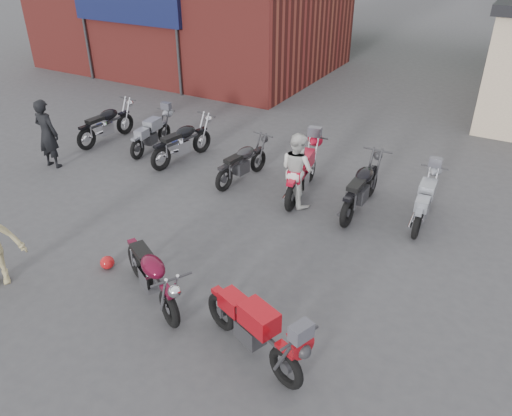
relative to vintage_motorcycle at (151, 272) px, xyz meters
The scene contains 14 objects.
ground 0.63m from the vintage_motorcycle, 104.10° to the right, with size 90.00×90.00×0.00m, color #39393C.
brick_building 16.58m from the vintage_motorcycle, 123.21° to the left, with size 12.00×8.00×4.00m, color maroon.
vintage_motorcycle is the anchor object (origin of this frame).
sportbike 2.15m from the vintage_motorcycle, ahead, with size 2.07×0.68×1.20m, color #A20D15, non-canonical shape.
helmet 1.48m from the vintage_motorcycle, 168.32° to the left, with size 0.27×0.27×0.25m, color #A71114.
person_dark 6.61m from the vintage_motorcycle, 153.47° to the left, with size 0.67×0.44×1.84m, color black.
person_light 4.39m from the vintage_motorcycle, 81.67° to the left, with size 0.84×0.65×1.72m, color beige.
row_bike_0 7.71m from the vintage_motorcycle, 139.66° to the left, with size 2.05×0.68×1.19m, color black, non-canonical shape.
row_bike_1 6.68m from the vintage_motorcycle, 130.01° to the left, with size 1.83×0.61×1.06m, color gray, non-canonical shape.
row_bike_2 5.84m from the vintage_motorcycle, 121.74° to the left, with size 2.09×0.69×1.21m, color black, non-canonical shape.
row_bike_3 4.84m from the vintage_motorcycle, 102.43° to the left, with size 1.89×0.62×1.09m, color #232325, non-canonical shape.
row_bike_4 4.82m from the vintage_motorcycle, 83.27° to the left, with size 2.16×0.71×1.25m, color #B50F26, non-canonical shape.
row_bike_5 5.17m from the vintage_motorcycle, 66.86° to the left, with size 2.15×0.71×1.25m, color black, non-canonical shape.
row_bike_6 5.98m from the vintage_motorcycle, 55.41° to the left, with size 1.87×0.62×1.09m, color gray, non-canonical shape.
Camera 1 is at (4.90, -4.80, 5.73)m, focal length 35.00 mm.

